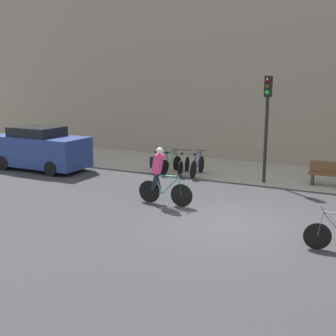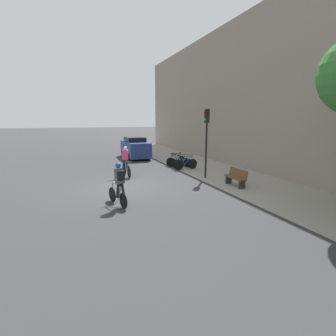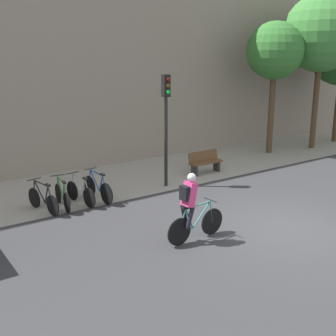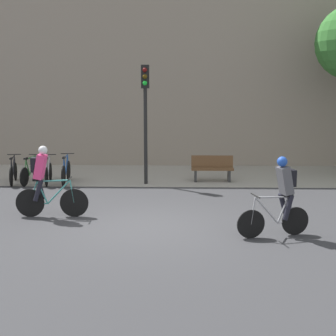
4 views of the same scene
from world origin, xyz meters
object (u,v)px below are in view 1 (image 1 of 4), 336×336
traffic_light_pole (267,110)px  parked_bike_0 (158,162)px  parked_bike_3 (197,166)px  parked_car (40,149)px  bench (330,174)px  cyclist_pink (160,174)px  parked_bike_1 (171,164)px  parked_bike_2 (184,165)px

traffic_light_pole → parked_bike_0: bearing=-179.8°
parked_bike_3 → traffic_light_pole: size_ratio=0.44×
parked_car → bench: bearing=12.0°
parked_car → traffic_light_pole: bearing=11.7°
cyclist_pink → parked_bike_0: (-2.31, 4.24, -0.56)m
parked_bike_0 → parked_car: size_ratio=0.38×
traffic_light_pole → parked_car: 9.67m
parked_bike_1 → bench: parked_bike_1 is taller
cyclist_pink → parked_bike_2: size_ratio=1.12×
parked_bike_3 → bench: size_ratio=1.21×
parked_bike_3 → parked_car: (-6.58, -1.92, 0.48)m
parked_bike_0 → bench: parked_bike_0 is taller
parked_bike_1 → parked_bike_2: size_ratio=1.01×
traffic_light_pole → bench: (2.28, 0.54, -2.26)m
parked_bike_0 → bench: bearing=4.6°
cyclist_pink → parked_car: parked_car is taller
parked_bike_1 → parked_bike_0: bearing=-180.0°
cyclist_pink → traffic_light_pole: (2.22, 4.25, 1.78)m
parked_bike_3 → bench: parked_bike_3 is taller
parked_bike_3 → traffic_light_pole: 3.57m
parked_bike_1 → traffic_light_pole: size_ratio=0.41×
parked_bike_2 → traffic_light_pole: (3.32, 0.01, 2.34)m
parked_bike_2 → bench: parked_bike_2 is taller
parked_bike_0 → traffic_light_pole: traffic_light_pole is taller
parked_bike_0 → parked_bike_1: bearing=0.0°
parked_bike_0 → parked_bike_2: bearing=0.0°
parked_bike_3 → bench: bearing=6.3°
traffic_light_pole → bench: traffic_light_pole is taller
parked_bike_2 → bench: (5.60, 0.55, 0.07)m
parked_bike_0 → parked_bike_1: 0.60m
parked_bike_0 → parked_bike_2: parked_bike_2 is taller
cyclist_pink → parked_car: bearing=161.9°
parked_bike_1 → traffic_light_pole: (3.93, 0.01, 2.34)m
cyclist_pink → bench: cyclist_pink is taller
cyclist_pink → parked_bike_3: (-0.50, 4.24, -0.53)m
bench → parked_car: parked_car is taller
parked_bike_3 → parked_bike_0: bearing=-180.0°
cyclist_pink → parked_bike_0: bearing=118.7°
parked_bike_1 → parked_car: parked_car is taller
parked_bike_0 → bench: 6.83m
traffic_light_pole → parked_car: bearing=-168.3°
parked_bike_2 → cyclist_pink: bearing=-75.4°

